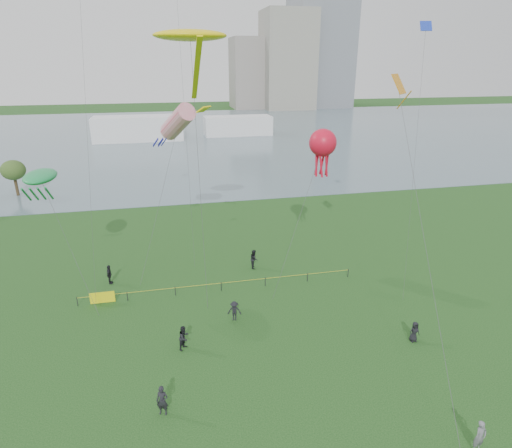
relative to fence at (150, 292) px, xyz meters
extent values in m
plane|color=#143811|center=(8.20, -14.93, -0.55)|extent=(400.00, 400.00, 0.00)
cube|color=slate|center=(8.20, 85.07, -0.53)|extent=(400.00, 120.00, 0.08)
cube|color=gray|center=(54.20, 147.07, 18.45)|extent=(20.00, 20.00, 38.00)
cube|color=gray|center=(40.20, 153.07, 13.45)|extent=(16.00, 18.00, 28.00)
cube|color=white|center=(-3.80, 80.07, 2.45)|extent=(22.00, 8.00, 6.00)
cube|color=silver|center=(22.20, 83.07, 1.95)|extent=(18.00, 7.00, 5.00)
cylinder|color=#372A19|center=(-19.92, 34.75, 0.66)|extent=(0.44, 0.44, 2.43)
ellipsoid|color=#3D5A23|center=(-19.92, 34.75, 3.38)|extent=(3.45, 3.45, 2.91)
cylinder|color=black|center=(-5.88, 0.00, -0.13)|extent=(0.07, 0.07, 0.85)
cylinder|color=black|center=(-1.88, 0.00, -0.13)|extent=(0.07, 0.07, 0.85)
cylinder|color=black|center=(2.12, 0.00, -0.13)|extent=(0.07, 0.07, 0.85)
cylinder|color=black|center=(6.12, 0.00, -0.13)|extent=(0.07, 0.07, 0.85)
cylinder|color=black|center=(10.12, 0.00, -0.13)|extent=(0.07, 0.07, 0.85)
cylinder|color=black|center=(14.12, 0.00, -0.13)|extent=(0.07, 0.07, 0.85)
cylinder|color=black|center=(18.12, 0.00, -0.13)|extent=(0.07, 0.07, 0.85)
cylinder|color=yellow|center=(6.12, 0.00, 0.19)|extent=(24.00, 0.03, 0.03)
cube|color=yellow|center=(-3.88, 0.00, 0.00)|extent=(2.00, 0.04, 1.00)
imported|color=slate|center=(16.91, -19.33, 0.38)|extent=(0.76, 0.57, 1.88)
imported|color=black|center=(2.47, -7.53, 0.35)|extent=(1.09, 1.11, 1.81)
imported|color=black|center=(6.50, -4.78, 0.26)|extent=(1.17, 0.83, 1.64)
imported|color=black|center=(-3.62, 3.43, 0.36)|extent=(0.54, 1.11, 1.83)
imported|color=black|center=(18.76, -10.18, 0.23)|extent=(0.78, 0.52, 1.57)
imported|color=black|center=(0.91, -13.32, 0.39)|extent=(0.79, 0.64, 1.88)
imported|color=black|center=(9.89, 3.80, 0.38)|extent=(0.82, 1.00, 1.88)
cylinder|color=#3F3F42|center=(4.63, -0.52, 9.85)|extent=(0.03, 4.25, 20.81)
ellipsoid|color=yellow|center=(4.63, 1.60, 20.25)|extent=(5.49, 3.43, 0.86)
cube|color=yellow|center=(4.63, -2.60, 17.85)|extent=(0.36, 6.98, 4.09)
cube|color=yellow|center=(4.63, -6.40, 15.75)|extent=(0.95, 0.95, 0.42)
cylinder|color=#3F3F42|center=(1.29, 5.14, 6.32)|extent=(4.50, 5.25, 13.75)
cylinder|color=red|center=(3.52, 7.75, 13.19)|extent=(3.61, 5.07, 3.77)
cylinder|color=#1917A4|center=(2.12, 6.55, 11.59)|extent=(0.60, 1.13, 0.88)
cylinder|color=#1917A4|center=(1.84, 6.93, 11.59)|extent=(0.60, 1.13, 0.88)
cylinder|color=#1917A4|center=(1.40, 6.79, 11.59)|extent=(0.60, 1.13, 0.88)
cylinder|color=#1917A4|center=(1.40, 6.32, 11.59)|extent=(0.60, 1.13, 0.88)
cylinder|color=#1917A4|center=(1.84, 6.17, 11.59)|extent=(0.60, 1.13, 0.88)
cylinder|color=#3F3F42|center=(-5.91, 0.70, 4.62)|extent=(3.86, 5.19, 10.36)
ellipsoid|color=#188941|center=(-7.82, 3.28, 9.79)|extent=(2.46, 4.43, 0.86)
cylinder|color=#188941|center=(-8.62, 1.68, 8.79)|extent=(0.16, 1.79, 1.54)
cylinder|color=#188941|center=(-8.07, 1.68, 8.79)|extent=(0.16, 1.79, 1.54)
cylinder|color=#188941|center=(-7.52, 1.68, 8.79)|extent=(0.16, 1.79, 1.54)
cylinder|color=#188941|center=(-6.97, 1.68, 8.79)|extent=(0.16, 1.79, 1.54)
cylinder|color=#3F3F42|center=(12.79, -0.55, 5.70)|extent=(5.19, 3.68, 12.53)
sphere|color=red|center=(15.37, 1.28, 11.96)|extent=(2.36, 2.36, 2.36)
cylinder|color=red|center=(15.87, 1.28, 10.36)|extent=(0.18, 0.54, 2.60)
cylinder|color=red|center=(15.62, 1.71, 10.36)|extent=(0.49, 0.36, 2.61)
cylinder|color=red|center=(15.12, 1.71, 10.36)|extent=(0.49, 0.36, 2.61)
cylinder|color=red|center=(14.87, 1.28, 10.36)|extent=(0.18, 0.54, 2.60)
cylinder|color=red|center=(15.12, 0.84, 10.36)|extent=(0.49, 0.36, 2.61)
cylinder|color=red|center=(15.62, 0.84, 10.36)|extent=(0.49, 0.36, 2.61)
cylinder|color=#3F3F42|center=(16.75, -12.83, 8.22)|extent=(3.06, 15.71, 17.57)
cube|color=orange|center=(18.27, -4.99, 17.00)|extent=(1.62, 1.62, 1.32)
cylinder|color=orange|center=(18.27, -5.89, 16.00)|extent=(0.08, 1.58, 1.35)
cube|color=#1933B2|center=(22.96, 0.10, 21.05)|extent=(0.93, 0.60, 0.76)
camera|label=1|loc=(2.09, -33.14, 18.52)|focal=30.00mm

